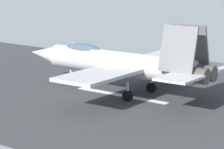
% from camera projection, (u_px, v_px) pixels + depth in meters
% --- Properties ---
extents(ground_plane, '(400.00, 400.00, 0.00)m').
position_uv_depth(ground_plane, '(115.00, 94.00, 41.31)').
color(ground_plane, gray).
extents(runway_strip, '(240.00, 26.00, 0.02)m').
position_uv_depth(runway_strip, '(115.00, 94.00, 41.30)').
color(runway_strip, '#363738').
rests_on(runway_strip, ground).
extents(fighter_jet, '(16.77, 14.14, 5.57)m').
position_uv_depth(fighter_jet, '(121.00, 63.00, 41.14)').
color(fighter_jet, '#B6B6B7').
rests_on(fighter_jet, ground).
extents(crew_person, '(0.40, 0.67, 1.62)m').
position_uv_depth(crew_person, '(73.00, 50.00, 56.61)').
color(crew_person, '#1E2338').
rests_on(crew_person, ground).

